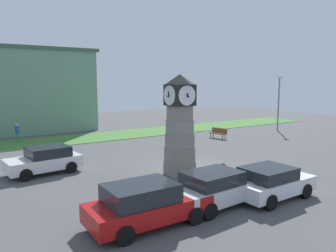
{
  "coord_description": "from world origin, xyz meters",
  "views": [
    {
      "loc": [
        -11.36,
        -15.3,
        5.06
      ],
      "look_at": [
        -0.64,
        1.56,
        2.3
      ],
      "focal_mm": 35.0,
      "sensor_mm": 36.0,
      "label": 1
    }
  ],
  "objects": [
    {
      "name": "car_near_tower",
      "position": [
        -2.81,
        -5.51,
        0.75
      ],
      "size": [
        4.2,
        2.16,
        1.45
      ],
      "color": "silver",
      "rests_on": "ground_plane"
    },
    {
      "name": "car_end_of_row",
      "position": [
        -7.66,
        3.2,
        0.75
      ],
      "size": [
        4.05,
        2.35,
        1.46
      ],
      "color": "silver",
      "rests_on": "ground_plane"
    },
    {
      "name": "clock_tower",
      "position": [
        -1.6,
        -1.11,
        2.77
      ],
      "size": [
        1.65,
        1.73,
        5.42
      ],
      "color": "slate",
      "rests_on": "ground_plane"
    },
    {
      "name": "pedestrian_near_bench",
      "position": [
        -7.58,
        13.82,
        0.9
      ],
      "size": [
        0.28,
        0.42,
        1.58
      ],
      "color": "#338C4C",
      "rests_on": "ground_plane"
    },
    {
      "name": "car_navy_sedan",
      "position": [
        -6.1,
        -5.62,
        0.78
      ],
      "size": [
        4.42,
        2.01,
        1.54
      ],
      "color": "#A51111",
      "rests_on": "ground_plane"
    },
    {
      "name": "bollard_near_tower",
      "position": [
        -3.63,
        -5.91,
        0.54
      ],
      "size": [
        0.28,
        0.28,
        1.06
      ],
      "color": "brown",
      "rests_on": "ground_plane"
    },
    {
      "name": "bench",
      "position": [
        7.8,
        6.47,
        0.52
      ],
      "size": [
        0.89,
        1.68,
        0.9
      ],
      "color": "brown",
      "rests_on": "ground_plane"
    },
    {
      "name": "car_by_building",
      "position": [
        -0.26,
        -6.13,
        0.72
      ],
      "size": [
        3.87,
        2.08,
        1.4
      ],
      "color": "silver",
      "rests_on": "ground_plane"
    },
    {
      "name": "ground_plane",
      "position": [
        0.0,
        0.0,
        0.0
      ],
      "size": [
        70.01,
        70.01,
        0.0
      ],
      "primitive_type": "plane",
      "color": "#4C4C4F"
    },
    {
      "name": "bollard_end_row",
      "position": [
        -0.48,
        -3.32,
        0.49
      ],
      "size": [
        0.3,
        0.3,
        0.98
      ],
      "color": "maroon",
      "rests_on": "ground_plane"
    },
    {
      "name": "grass_verge_far",
      "position": [
        3.86,
        12.84,
        0.02
      ],
      "size": [
        42.01,
        5.01,
        0.04
      ],
      "primitive_type": "cube",
      "color": "#477A38",
      "rests_on": "ground_plane"
    },
    {
      "name": "street_lamp_near_road",
      "position": [
        16.06,
        6.79,
        3.23
      ],
      "size": [
        0.5,
        0.24,
        5.51
      ],
      "color": "slate",
      "rests_on": "ground_plane"
    },
    {
      "name": "bollard_mid_row",
      "position": [
        -2.66,
        -5.26,
        0.56
      ],
      "size": [
        0.2,
        0.2,
        1.1
      ],
      "color": "maroon",
      "rests_on": "ground_plane"
    },
    {
      "name": "bollard_far_row",
      "position": [
        -1.61,
        -4.41,
        0.48
      ],
      "size": [
        0.23,
        0.23,
        0.96
      ],
      "color": "brown",
      "rests_on": "ground_plane"
    }
  ]
}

